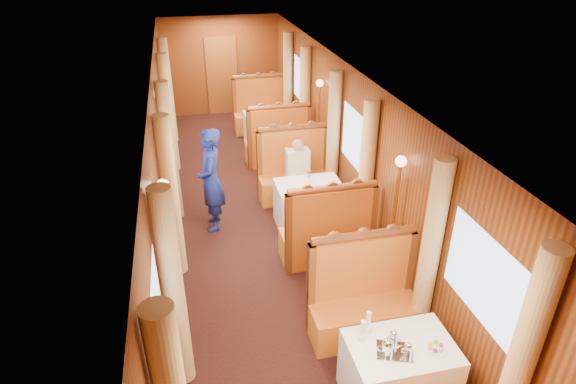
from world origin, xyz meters
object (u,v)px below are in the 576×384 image
object	(u,v)px
table_mid	(309,205)
banquette_far_aft	(261,113)
teapot_back	(393,338)
teapot_right	(408,350)
fruit_plate	(435,347)
banquette_mid_fwd	(327,236)
banquette_far_fwd	(278,145)
rose_vase_far	(270,106)
passenger	(298,165)
rose_vase_mid	(309,175)
steward	(211,180)
table_far	(269,130)
tea_tray	(394,351)
teapot_left	(387,349)
banquette_near_aft	(363,303)
banquette_mid_aft	(294,175)
table_near	(398,373)

from	to	relation	value
table_mid	banquette_far_aft	xyz separation A→B (m)	(0.00, 4.51, 0.05)
banquette_far_aft	teapot_back	xyz separation A→B (m)	(-0.07, -7.95, 0.39)
teapot_right	fruit_plate	world-z (taller)	teapot_right
banquette_mid_fwd	teapot_back	size ratio (longest dim) A/B	9.15
banquette_far_fwd	banquette_far_aft	size ratio (longest dim) A/B	1.00
rose_vase_far	passenger	world-z (taller)	passenger
banquette_mid_fwd	rose_vase_far	distance (m)	4.50
rose_vase_mid	steward	bearing A→B (deg)	168.78
table_far	passenger	distance (m)	2.77
table_far	rose_vase_mid	xyz separation A→B (m)	(-0.01, -3.51, 0.55)
banquette_mid_fwd	banquette_far_aft	size ratio (longest dim) A/B	1.00
tea_tray	teapot_right	bearing A→B (deg)	-26.49
table_mid	steward	bearing A→B (deg)	169.16
passenger	teapot_left	bearing A→B (deg)	-92.58
teapot_right	banquette_near_aft	bearing A→B (deg)	84.09
banquette_mid_aft	steward	distance (m)	1.75
table_near	fruit_plate	world-z (taller)	fruit_plate
banquette_mid_fwd	passenger	xyz separation A→B (m)	(-0.00, 1.77, 0.32)
banquette_mid_aft	passenger	xyz separation A→B (m)	(-0.00, -0.26, 0.32)
banquette_near_aft	steward	size ratio (longest dim) A/B	0.79
table_mid	table_far	distance (m)	3.50
banquette_near_aft	teapot_back	size ratio (longest dim) A/B	9.15
tea_tray	teapot_back	distance (m)	0.13
banquette_far_aft	table_mid	bearing A→B (deg)	-90.00
teapot_left	steward	bearing A→B (deg)	123.84
banquette_mid_fwd	banquette_mid_aft	xyz separation A→B (m)	(0.00, 2.03, 0.00)
banquette_near_aft	teapot_back	xyz separation A→B (m)	(-0.07, -0.95, 0.39)
teapot_left	teapot_right	distance (m)	0.20
teapot_left	banquette_mid_aft	bearing A→B (deg)	102.35
steward	teapot_left	bearing A→B (deg)	23.04
banquette_mid_fwd	teapot_left	world-z (taller)	banquette_mid_fwd
table_mid	banquette_far_aft	bearing A→B (deg)	90.00
teapot_right	teapot_back	xyz separation A→B (m)	(-0.08, 0.17, 0.00)
banquette_mid_aft	teapot_left	distance (m)	4.61
table_near	rose_vase_mid	size ratio (longest dim) A/B	2.92
table_near	tea_tray	size ratio (longest dim) A/B	3.09
teapot_left	rose_vase_far	size ratio (longest dim) A/B	0.51
banquette_far_fwd	teapot_back	world-z (taller)	banquette_far_fwd
table_near	teapot_right	distance (m)	0.44
banquette_far_fwd	teapot_left	world-z (taller)	banquette_far_fwd
passenger	banquette_far_fwd	bearing A→B (deg)	90.00
banquette_mid_fwd	rose_vase_far	bearing A→B (deg)	89.51
teapot_back	teapot_right	bearing A→B (deg)	-69.60
teapot_left	fruit_plate	world-z (taller)	teapot_left
banquette_mid_fwd	banquette_far_aft	bearing A→B (deg)	90.00
table_near	teapot_left	world-z (taller)	teapot_left
table_near	banquette_far_fwd	bearing A→B (deg)	90.00
teapot_left	teapot_back	xyz separation A→B (m)	(0.12, 0.14, -0.02)
table_far	rose_vase_mid	size ratio (longest dim) A/B	2.92
rose_vase_mid	steward	xyz separation A→B (m)	(-1.52, 0.30, -0.07)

